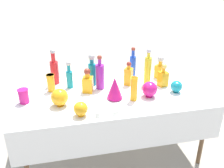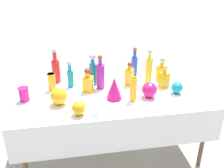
% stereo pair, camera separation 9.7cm
% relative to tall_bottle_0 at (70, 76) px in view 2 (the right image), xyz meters
% --- Properties ---
extents(ground_plane, '(40.00, 40.00, 0.00)m').
position_rel_tall_bottle_0_xyz_m(ground_plane, '(0.41, -0.21, -0.88)').
color(ground_plane, '#A0998C').
extents(display_table, '(1.95, 0.97, 0.76)m').
position_rel_tall_bottle_0_xyz_m(display_table, '(0.41, -0.25, -0.18)').
color(display_table, white).
rests_on(display_table, ground).
extents(tall_bottle_0, '(0.06, 0.06, 0.30)m').
position_rel_tall_bottle_0_xyz_m(tall_bottle_0, '(0.00, 0.00, 0.00)').
color(tall_bottle_0, teal).
rests_on(tall_bottle_0, display_table).
extents(tall_bottle_1, '(0.08, 0.08, 0.36)m').
position_rel_tall_bottle_0_xyz_m(tall_bottle_1, '(0.24, 0.02, 0.04)').
color(tall_bottle_1, teal).
rests_on(tall_bottle_1, display_table).
extents(tall_bottle_2, '(0.07, 0.07, 0.35)m').
position_rel_tall_bottle_0_xyz_m(tall_bottle_2, '(0.74, 0.15, 0.02)').
color(tall_bottle_2, blue).
rests_on(tall_bottle_2, display_table).
extents(tall_bottle_3, '(0.09, 0.09, 0.37)m').
position_rel_tall_bottle_0_xyz_m(tall_bottle_3, '(0.31, -0.09, 0.03)').
color(tall_bottle_3, purple).
rests_on(tall_bottle_3, display_table).
extents(tall_bottle_4, '(0.09, 0.09, 0.40)m').
position_rel_tall_bottle_0_xyz_m(tall_bottle_4, '(-0.15, 0.14, 0.04)').
color(tall_bottle_4, red).
rests_on(tall_bottle_4, display_table).
extents(tall_bottle_5, '(0.07, 0.07, 0.40)m').
position_rel_tall_bottle_0_xyz_m(tall_bottle_5, '(0.84, -0.07, 0.05)').
color(tall_bottle_5, yellow).
rests_on(tall_bottle_5, display_table).
extents(square_decanter_0, '(0.11, 0.11, 0.27)m').
position_rel_tall_bottle_0_xyz_m(square_decanter_0, '(0.63, -0.06, -0.01)').
color(square_decanter_0, orange).
rests_on(square_decanter_0, display_table).
extents(square_decanter_1, '(0.10, 0.10, 0.25)m').
position_rel_tall_bottle_0_xyz_m(square_decanter_1, '(0.98, -0.17, -0.02)').
color(square_decanter_1, orange).
rests_on(square_decanter_1, display_table).
extents(square_decanter_2, '(0.13, 0.13, 0.26)m').
position_rel_tall_bottle_0_xyz_m(square_decanter_2, '(1.03, 0.04, -0.01)').
color(square_decanter_2, orange).
rests_on(square_decanter_2, display_table).
extents(square_decanter_3, '(0.13, 0.13, 0.26)m').
position_rel_tall_bottle_0_xyz_m(square_decanter_3, '(0.18, -0.14, -0.02)').
color(square_decanter_3, orange).
rests_on(square_decanter_3, display_table).
extents(slender_vase_0, '(0.08, 0.08, 0.18)m').
position_rel_tall_bottle_0_xyz_m(slender_vase_0, '(-0.19, -0.04, -0.02)').
color(slender_vase_0, orange).
rests_on(slender_vase_0, display_table).
extents(slender_vase_1, '(0.07, 0.07, 0.24)m').
position_rel_tall_bottle_0_xyz_m(slender_vase_1, '(0.59, -0.40, 0.00)').
color(slender_vase_1, orange).
rests_on(slender_vase_1, display_table).
extents(slender_vase_2, '(0.10, 0.10, 0.14)m').
position_rel_tall_bottle_0_xyz_m(slender_vase_2, '(-0.45, -0.24, -0.05)').
color(slender_vase_2, '#C61972').
rests_on(slender_vase_2, display_table).
extents(fluted_vase_0, '(0.15, 0.15, 0.23)m').
position_rel_tall_bottle_0_xyz_m(fluted_vase_0, '(0.41, -0.34, -0.00)').
color(fluted_vase_0, '#C61972').
rests_on(fluted_vase_0, display_table).
extents(round_bowl_0, '(0.15, 0.15, 0.16)m').
position_rel_tall_bottle_0_xyz_m(round_bowl_0, '(0.76, -0.37, -0.04)').
color(round_bowl_0, '#C61972').
rests_on(round_bowl_0, display_table).
extents(round_bowl_1, '(0.12, 0.12, 0.13)m').
position_rel_tall_bottle_0_xyz_m(round_bowl_1, '(1.06, -0.34, -0.06)').
color(round_bowl_1, teal).
rests_on(round_bowl_1, display_table).
extents(round_bowl_2, '(0.16, 0.16, 0.17)m').
position_rel_tall_bottle_0_xyz_m(round_bowl_2, '(-0.11, -0.36, -0.04)').
color(round_bowl_2, orange).
rests_on(round_bowl_2, display_table).
extents(round_bowl_3, '(0.13, 0.13, 0.13)m').
position_rel_tall_bottle_0_xyz_m(round_bowl_3, '(0.06, -0.58, -0.05)').
color(round_bowl_3, orange).
rests_on(round_bowl_3, display_table).
extents(price_tag_left, '(0.06, 0.02, 0.04)m').
position_rel_tall_bottle_0_xyz_m(price_tag_left, '(0.35, -0.64, -0.10)').
color(price_tag_left, white).
rests_on(price_tag_left, display_table).
extents(price_tag_center, '(0.05, 0.02, 0.04)m').
position_rel_tall_bottle_0_xyz_m(price_tag_center, '(0.19, -0.64, -0.10)').
color(price_tag_center, white).
rests_on(price_tag_center, display_table).
extents(cardboard_box_behind_left, '(0.48, 0.43, 0.35)m').
position_rel_tall_bottle_0_xyz_m(cardboard_box_behind_left, '(0.41, 0.75, -0.75)').
color(cardboard_box_behind_left, tan).
rests_on(cardboard_box_behind_left, ground).
extents(cardboard_box_behind_right, '(0.58, 0.45, 0.47)m').
position_rel_tall_bottle_0_xyz_m(cardboard_box_behind_right, '(0.66, 0.69, -0.69)').
color(cardboard_box_behind_right, tan).
rests_on(cardboard_box_behind_right, ground).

